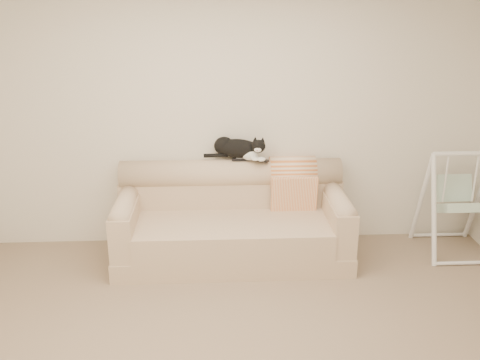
% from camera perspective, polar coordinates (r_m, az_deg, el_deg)
% --- Properties ---
extents(ground_plane, '(5.00, 5.00, 0.00)m').
position_cam_1_polar(ground_plane, '(3.95, 0.66, -18.69)').
color(ground_plane, '#7E6856').
rests_on(ground_plane, ground).
extents(room_shell, '(5.04, 4.04, 2.60)m').
position_cam_1_polar(room_shell, '(3.24, 0.76, 3.14)').
color(room_shell, beige).
rests_on(room_shell, ground).
extents(sofa, '(2.20, 0.93, 0.90)m').
position_cam_1_polar(sofa, '(5.16, -0.84, -4.49)').
color(sofa, '#CCA78A').
rests_on(sofa, ground).
extents(remote_a, '(0.18, 0.05, 0.03)m').
position_cam_1_polar(remote_a, '(5.19, 0.13, 2.24)').
color(remote_a, black).
rests_on(remote_a, sofa).
extents(remote_b, '(0.17, 0.13, 0.02)m').
position_cam_1_polar(remote_b, '(5.17, 2.19, 2.14)').
color(remote_b, black).
rests_on(remote_b, sofa).
extents(tuxedo_cat, '(0.61, 0.38, 0.24)m').
position_cam_1_polar(tuxedo_cat, '(5.19, -0.20, 3.40)').
color(tuxedo_cat, black).
rests_on(tuxedo_cat, sofa).
extents(throw_blanket, '(0.45, 0.38, 0.58)m').
position_cam_1_polar(throw_blanket, '(5.29, 5.61, 0.37)').
color(throw_blanket, orange).
rests_on(throw_blanket, sofa).
extents(baby_swing, '(0.63, 0.67, 1.04)m').
position_cam_1_polar(baby_swing, '(5.60, 22.11, -2.19)').
color(baby_swing, white).
rests_on(baby_swing, ground).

